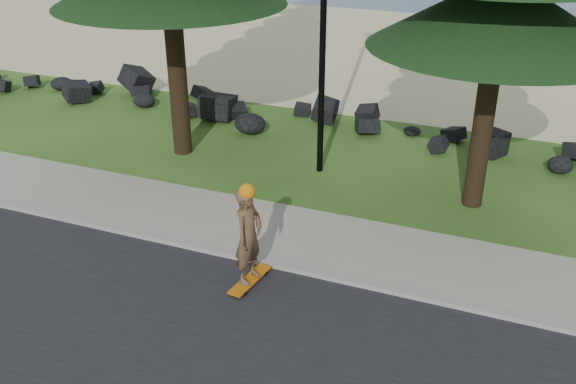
# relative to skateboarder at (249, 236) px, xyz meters

# --- Properties ---
(ground) EXTENTS (160.00, 160.00, 0.00)m
(ground) POSITION_rel_skateboarder_xyz_m (-0.42, 1.56, -0.94)
(ground) COLOR #254716
(ground) RESTS_ON ground
(kerb) EXTENTS (160.00, 0.20, 0.10)m
(kerb) POSITION_rel_skateboarder_xyz_m (-0.42, 0.66, -0.89)
(kerb) COLOR gray
(kerb) RESTS_ON ground
(sidewalk) EXTENTS (160.00, 2.00, 0.08)m
(sidewalk) POSITION_rel_skateboarder_xyz_m (-0.42, 1.76, -0.90)
(sidewalk) COLOR gray
(sidewalk) RESTS_ON ground
(beach_sand) EXTENTS (160.00, 15.00, 0.01)m
(beach_sand) POSITION_rel_skateboarder_xyz_m (-0.42, 16.06, -0.94)
(beach_sand) COLOR beige
(beach_sand) RESTS_ON ground
(seawall_boulders) EXTENTS (60.00, 2.40, 1.10)m
(seawall_boulders) POSITION_rel_skateboarder_xyz_m (-0.42, 7.16, -0.94)
(seawall_boulders) COLOR black
(seawall_boulders) RESTS_ON ground
(skateboarder) EXTENTS (0.48, 1.03, 1.87)m
(skateboarder) POSITION_rel_skateboarder_xyz_m (0.00, 0.00, 0.00)
(skateboarder) COLOR #BC5D0B
(skateboarder) RESTS_ON ground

